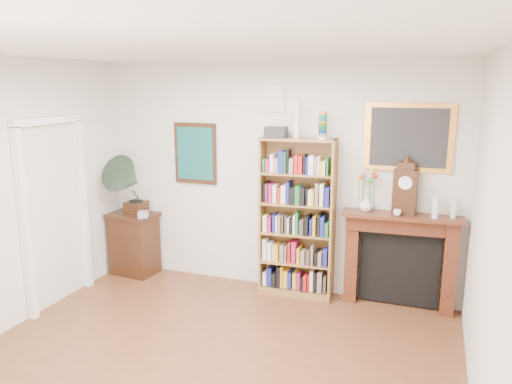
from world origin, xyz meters
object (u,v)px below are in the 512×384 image
at_px(cd_stack, 143,214).
at_px(mantel_clock, 405,189).
at_px(gramophone, 129,181).
at_px(bottle_right, 454,209).
at_px(flower_vase, 366,203).
at_px(side_cabinet, 134,243).
at_px(fireplace, 400,252).
at_px(teacup, 397,213).
at_px(bottle_left, 436,207).
at_px(bookshelf, 297,209).

xyz_separation_m(cd_stack, mantel_clock, (3.20, 0.25, 0.52)).
relative_size(gramophone, bottle_right, 4.05).
bearing_deg(flower_vase, bottle_right, -0.23).
bearing_deg(flower_vase, mantel_clock, 1.12).
distance_m(side_cabinet, bottle_right, 4.04).
relative_size(fireplace, mantel_clock, 2.29).
xyz_separation_m(gramophone, cd_stack, (0.22, -0.04, -0.42)).
height_order(mantel_clock, teacup, mantel_clock).
distance_m(flower_vase, bottle_left, 0.74).
relative_size(side_cabinet, cd_stack, 6.96).
relative_size(flower_vase, bottle_right, 0.86).
distance_m(bottle_left, bottle_right, 0.19).
bearing_deg(cd_stack, bottle_right, 3.63).
bearing_deg(bookshelf, mantel_clock, -1.14).
bearing_deg(teacup, gramophone, -178.37).
distance_m(fireplace, bottle_right, 0.77).
distance_m(side_cabinet, flower_vase, 3.14).
bearing_deg(gramophone, teacup, 6.52).
distance_m(gramophone, flower_vase, 3.02).
height_order(side_cabinet, bottle_left, bottle_left).
height_order(fireplace, bottle_left, bottle_left).
bearing_deg(gramophone, bookshelf, 8.59).
height_order(side_cabinet, gramophone, gramophone).
relative_size(bookshelf, side_cabinet, 2.64).
relative_size(bookshelf, bottle_right, 11.02).
xyz_separation_m(fireplace, bottle_right, (0.53, -0.03, 0.56)).
relative_size(bottle_left, bottle_right, 1.20).
height_order(gramophone, bottle_right, gramophone).
height_order(gramophone, flower_vase, gramophone).
xyz_separation_m(mantel_clock, bottle_left, (0.33, -0.07, -0.16)).
relative_size(side_cabinet, teacup, 9.61).
height_order(mantel_clock, bottle_right, mantel_clock).
relative_size(fireplace, cd_stack, 11.11).
bearing_deg(cd_stack, fireplace, 4.77).
distance_m(fireplace, flower_vase, 0.68).
relative_size(cd_stack, mantel_clock, 0.21).
xyz_separation_m(cd_stack, bottle_right, (3.72, 0.24, 0.34)).
height_order(cd_stack, bottle_right, bottle_right).
xyz_separation_m(side_cabinet, bottle_right, (3.96, 0.11, 0.79)).
relative_size(teacup, bottle_right, 0.43).
bearing_deg(bookshelf, bottle_right, -2.40).
relative_size(cd_stack, bottle_right, 0.60).
height_order(flower_vase, teacup, flower_vase).
distance_m(mantel_clock, teacup, 0.28).
relative_size(side_cabinet, bottle_left, 3.48).
relative_size(fireplace, teacup, 15.33).
xyz_separation_m(gramophone, mantel_clock, (3.43, 0.21, 0.10)).
distance_m(flower_vase, teacup, 0.37).
relative_size(bookshelf, fireplace, 1.65).
relative_size(mantel_clock, bottle_right, 2.90).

